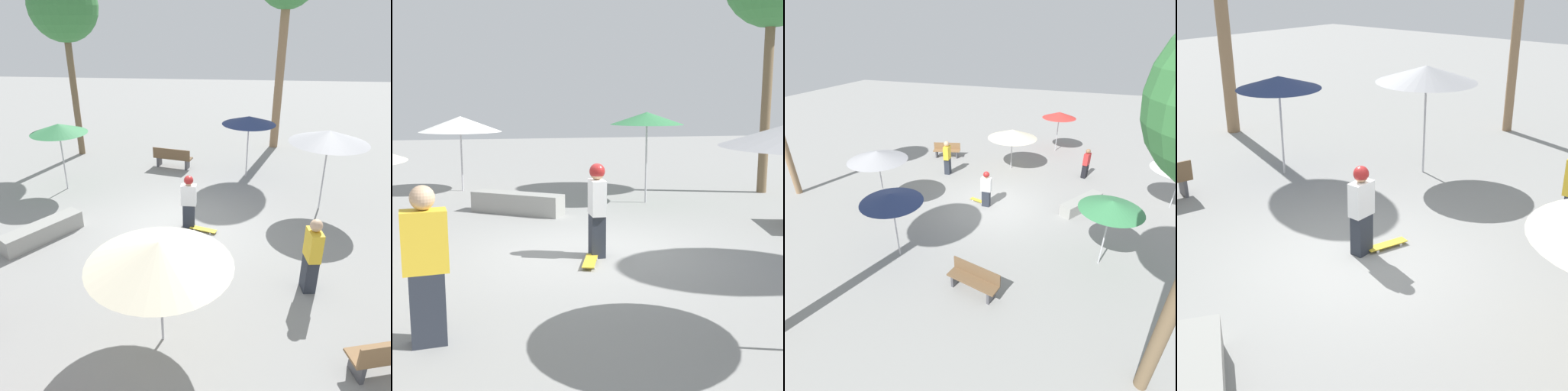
% 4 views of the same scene
% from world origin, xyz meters
% --- Properties ---
extents(ground_plane, '(60.00, 60.00, 0.00)m').
position_xyz_m(ground_plane, '(0.00, 0.00, 0.00)').
color(ground_plane, gray).
extents(skater_main, '(0.44, 0.27, 1.64)m').
position_xyz_m(skater_main, '(-0.29, -0.14, 0.89)').
color(skater_main, '#282D38').
rests_on(skater_main, ground_plane).
extents(skateboard, '(0.82, 0.43, 0.07)m').
position_xyz_m(skateboard, '(-0.73, 0.07, 0.06)').
color(skateboard, gold).
rests_on(skateboard, ground_plane).
extents(concrete_ledge, '(1.71, 2.21, 0.50)m').
position_xyz_m(concrete_ledge, '(3.70, 0.96, 0.25)').
color(concrete_ledge, gray).
rests_on(concrete_ledge, ground_plane).
extents(bench_near, '(1.66, 0.79, 0.85)m').
position_xyz_m(bench_near, '(0.93, -5.00, 0.43)').
color(bench_near, '#47474C').
rests_on(bench_near, ground_plane).
extents(bench_far, '(1.66, 0.84, 0.85)m').
position_xyz_m(bench_far, '(-4.38, 4.67, 0.43)').
color(bench_far, '#47474C').
rests_on(bench_far, ground_plane).
extents(shade_umbrella_navy, '(2.00, 2.00, 2.39)m').
position_xyz_m(shade_umbrella_navy, '(-2.08, -4.29, 2.24)').
color(shade_umbrella_navy, '#B7B7BC').
rests_on(shade_umbrella_navy, ground_plane).
extents(shade_umbrella_grey, '(2.40, 2.40, 2.61)m').
position_xyz_m(shade_umbrella_grey, '(-4.39, -1.75, 2.42)').
color(shade_umbrella_grey, '#B7B7BC').
rests_on(shade_umbrella_grey, ground_plane).
extents(shade_umbrella_green, '(1.93, 1.93, 2.41)m').
position_xyz_m(shade_umbrella_green, '(4.45, -2.51, 2.24)').
color(shade_umbrella_green, '#B7B7BC').
rests_on(shade_umbrella_green, ground_plane).
extents(shade_umbrella_cream, '(2.64, 2.64, 2.21)m').
position_xyz_m(shade_umbrella_cream, '(-0.27, 4.27, 1.98)').
color(shade_umbrella_cream, '#B7B7BC').
rests_on(shade_umbrella_cream, ground_plane).
extents(shade_umbrella_red, '(2.04, 2.04, 2.46)m').
position_xyz_m(shade_umbrella_red, '(1.74, 7.97, 2.28)').
color(shade_umbrella_red, '#B7B7BC').
rests_on(shade_umbrella_red, ground_plane).
extents(bystander_watching, '(0.33, 0.52, 1.81)m').
position_xyz_m(bystander_watching, '(-3.32, 2.46, 0.90)').
color(bystander_watching, '#282D38').
rests_on(bystander_watching, ground_plane).
extents(bystander_far, '(0.36, 0.48, 1.58)m').
position_xyz_m(bystander_far, '(3.68, 4.34, 0.79)').
color(bystander_far, black).
rests_on(bystander_far, ground_plane).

